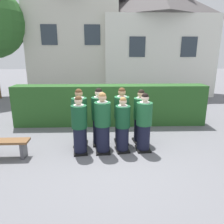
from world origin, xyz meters
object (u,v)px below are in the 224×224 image
object	(u,v)px
student_rear_row_1	(99,118)
student_front_row_3	(144,124)
student_rear_row_3	(140,118)
student_front_row_1	(103,124)
student_rear_row_0	(80,119)
student_rear_row_2	(122,117)
student_front_row_0	(80,127)
student_front_row_2	(123,126)
wooden_bench	(1,145)

from	to	relation	value
student_rear_row_1	student_front_row_3	bearing A→B (deg)	-20.21
student_front_row_3	student_rear_row_3	size ratio (longest dim) A/B	1.00
student_front_row_1	student_rear_row_1	xyz separation A→B (m)	(-0.11, 0.53, 0.01)
student_rear_row_1	student_rear_row_3	size ratio (longest dim) A/B	1.04
student_front_row_1	student_rear_row_3	size ratio (longest dim) A/B	1.03
student_rear_row_0	student_rear_row_2	world-z (taller)	student_rear_row_2
student_front_row_3	student_rear_row_3	xyz separation A→B (m)	(-0.00, 0.58, -0.00)
student_front_row_0	student_rear_row_1	world-z (taller)	student_rear_row_1
student_rear_row_0	student_rear_row_2	bearing A→B (deg)	5.60
student_front_row_2	student_rear_row_3	size ratio (longest dim) A/B	0.94
student_rear_row_1	student_rear_row_3	world-z (taller)	student_rear_row_1
student_front_row_1	student_rear_row_0	xyz separation A→B (m)	(-0.66, 0.48, 0.01)
student_front_row_0	student_rear_row_1	xyz separation A→B (m)	(0.50, 0.57, 0.05)
student_front_row_2	wooden_bench	xyz separation A→B (m)	(-3.13, -0.29, -0.37)
student_front_row_1	wooden_bench	xyz separation A→B (m)	(-2.60, -0.25, -0.44)
student_front_row_2	student_rear_row_1	size ratio (longest dim) A/B	0.91
student_front_row_2	student_rear_row_2	xyz separation A→B (m)	(0.01, 0.56, 0.08)
student_rear_row_1	student_rear_row_2	distance (m)	0.66
student_front_row_0	student_front_row_3	xyz separation A→B (m)	(1.72, 0.12, 0.02)
student_rear_row_0	wooden_bench	world-z (taller)	student_rear_row_0
student_front_row_1	student_rear_row_1	size ratio (longest dim) A/B	0.99
student_rear_row_2	student_rear_row_3	size ratio (longest dim) A/B	1.04
student_rear_row_2	student_rear_row_1	bearing A→B (deg)	-173.57
student_rear_row_1	student_rear_row_2	size ratio (longest dim) A/B	1.00
student_rear_row_0	student_front_row_1	bearing A→B (deg)	-36.40
student_rear_row_1	student_rear_row_2	xyz separation A→B (m)	(0.66, 0.07, -0.00)
student_rear_row_3	student_front_row_1	bearing A→B (deg)	-149.43
wooden_bench	student_front_row_0	bearing A→B (deg)	6.04
student_front_row_2	wooden_bench	distance (m)	3.17
student_front_row_0	student_front_row_3	size ratio (longest dim) A/B	0.98
student_front_row_0	student_front_row_1	xyz separation A→B (m)	(0.61, 0.04, 0.04)
student_rear_row_2	wooden_bench	bearing A→B (deg)	-164.79
student_front_row_0	student_front_row_1	world-z (taller)	student_front_row_1
student_front_row_0	student_rear_row_2	xyz separation A→B (m)	(1.16, 0.64, 0.05)
student_rear_row_0	student_rear_row_2	xyz separation A→B (m)	(1.21, 0.12, 0.00)
student_front_row_0	student_rear_row_3	world-z (taller)	student_rear_row_3
student_front_row_1	student_rear_row_0	size ratio (longest dim) A/B	0.99
student_front_row_3	student_rear_row_3	world-z (taller)	student_front_row_3
student_rear_row_0	student_rear_row_2	distance (m)	1.21
student_front_row_2	student_rear_row_0	bearing A→B (deg)	159.65
student_front_row_0	student_front_row_3	distance (m)	1.73
student_rear_row_2	student_rear_row_3	world-z (taller)	student_rear_row_2
student_front_row_2	student_rear_row_0	world-z (taller)	student_rear_row_0
student_front_row_1	student_rear_row_3	world-z (taller)	student_front_row_1
student_front_row_3	student_rear_row_0	bearing A→B (deg)	167.13
student_front_row_3	student_front_row_1	bearing A→B (deg)	-175.92
student_front_row_0	student_front_row_3	bearing A→B (deg)	4.02
student_rear_row_3	wooden_bench	xyz separation A→B (m)	(-3.71, -0.91, -0.42)
student_front_row_1	student_rear_row_2	size ratio (longest dim) A/B	0.99
student_front_row_0	student_rear_row_2	bearing A→B (deg)	29.11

